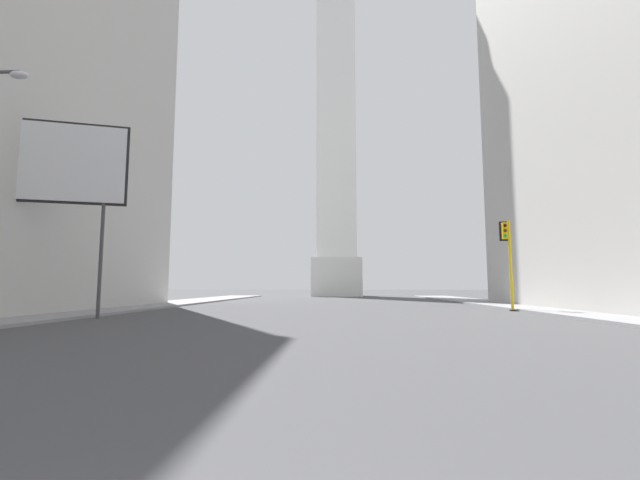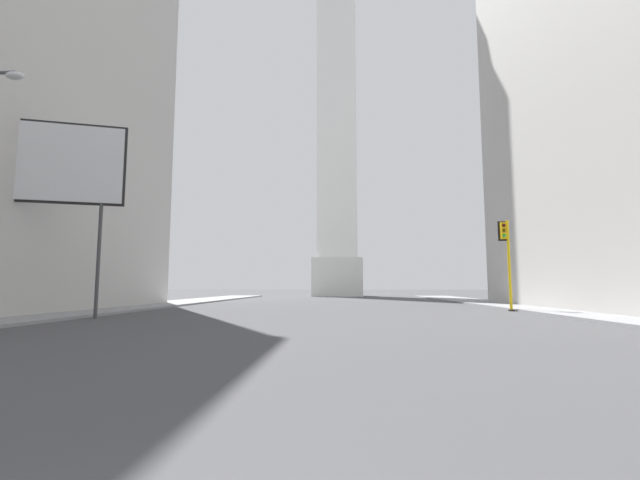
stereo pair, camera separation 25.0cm
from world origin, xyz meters
TOP-DOWN VIEW (x-y plane):
  - sidewalk_left at (-14.61, 25.55)m, footprint 5.00×85.16m
  - sidewalk_right at (14.61, 25.55)m, footprint 5.00×85.16m
  - obelisk at (0.00, 70.97)m, footprint 8.15×8.15m
  - traffic_light_mid_right at (11.77, 28.32)m, footprint 0.77×0.51m
  - billboard_sign at (-13.53, 19.84)m, footprint 6.38×2.18m

SIDE VIEW (x-z plane):
  - sidewalk_left at x=-14.61m, z-range 0.00..0.15m
  - sidewalk_right at x=14.61m, z-range 0.00..0.15m
  - traffic_light_mid_right at x=11.77m, z-range 0.95..6.92m
  - billboard_sign at x=-13.53m, z-range 2.68..12.63m
  - obelisk at x=0.00m, z-range -1.51..67.71m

